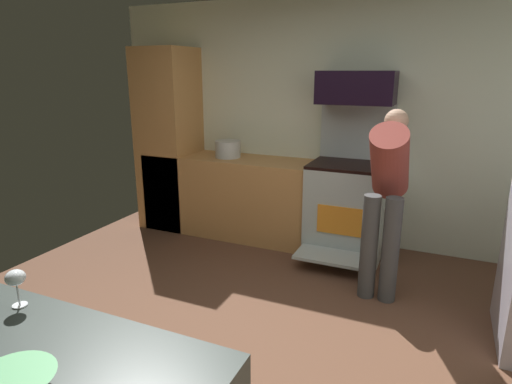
# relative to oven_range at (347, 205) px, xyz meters

# --- Properties ---
(ground_plane) EXTENTS (5.20, 4.80, 0.02)m
(ground_plane) POSITION_rel_oven_range_xyz_m (-0.26, -1.97, -0.52)
(ground_plane) COLOR brown
(wall_back) EXTENTS (5.20, 0.12, 2.60)m
(wall_back) POSITION_rel_oven_range_xyz_m (-0.26, 0.37, 0.79)
(wall_back) COLOR silver
(wall_back) RESTS_ON ground
(lower_cabinet_run) EXTENTS (2.40, 0.60, 0.90)m
(lower_cabinet_run) POSITION_rel_oven_range_xyz_m (-1.16, 0.01, -0.06)
(lower_cabinet_run) COLOR #C0864B
(lower_cabinet_run) RESTS_ON ground
(cabinet_column) EXTENTS (0.60, 0.60, 2.10)m
(cabinet_column) POSITION_rel_oven_range_xyz_m (-2.16, 0.01, 0.54)
(cabinet_column) COLOR #C0864B
(cabinet_column) RESTS_ON ground
(oven_range) EXTENTS (0.76, 0.99, 1.53)m
(oven_range) POSITION_rel_oven_range_xyz_m (0.00, 0.00, 0.00)
(oven_range) COLOR #AEBAB6
(oven_range) RESTS_ON ground
(microwave) EXTENTS (0.74, 0.38, 0.32)m
(microwave) POSITION_rel_oven_range_xyz_m (-0.00, 0.09, 1.17)
(microwave) COLOR black
(microwave) RESTS_ON oven_range
(person_cook) EXTENTS (0.31, 0.64, 1.54)m
(person_cook) POSITION_rel_oven_range_xyz_m (0.45, -0.71, 0.40)
(person_cook) COLOR #434343
(person_cook) RESTS_ON ground
(wine_glass_near) EXTENTS (0.08, 0.08, 0.16)m
(wine_glass_near) POSITION_rel_oven_range_xyz_m (-0.70, -3.17, 0.51)
(wine_glass_near) COLOR silver
(wine_glass_near) RESTS_ON counter_island
(stock_pot) EXTENTS (0.29, 0.29, 0.19)m
(stock_pot) POSITION_rel_oven_range_xyz_m (-1.38, 0.01, 0.48)
(stock_pot) COLOR silver
(stock_pot) RESTS_ON lower_cabinet_run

